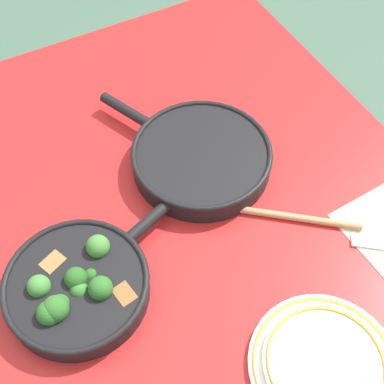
% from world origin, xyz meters
% --- Properties ---
extents(ground_plane, '(14.00, 14.00, 0.00)m').
position_xyz_m(ground_plane, '(0.00, 0.00, 0.00)').
color(ground_plane, '#476B56').
extents(dining_table_red, '(1.21, 0.97, 0.74)m').
position_xyz_m(dining_table_red, '(0.00, 0.00, 0.66)').
color(dining_table_red, red).
rests_on(dining_table_red, ground_plane).
extents(skillet_broccoli, '(0.27, 0.38, 0.08)m').
position_xyz_m(skillet_broccoli, '(0.09, -0.28, 0.77)').
color(skillet_broccoli, black).
rests_on(skillet_broccoli, dining_table_red).
extents(skillet_eggs, '(0.42, 0.30, 0.05)m').
position_xyz_m(skillet_eggs, '(-0.07, 0.06, 0.77)').
color(skillet_eggs, black).
rests_on(skillet_eggs, dining_table_red).
extents(wooden_spoon, '(0.24, 0.29, 0.02)m').
position_xyz_m(wooden_spoon, '(0.09, 0.09, 0.75)').
color(wooden_spoon, tan).
rests_on(wooden_spoon, dining_table_red).
extents(dinner_plate_stack, '(0.26, 0.26, 0.03)m').
position_xyz_m(dinner_plate_stack, '(0.42, 0.03, 0.75)').
color(dinner_plate_stack, white).
rests_on(dinner_plate_stack, dining_table_red).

